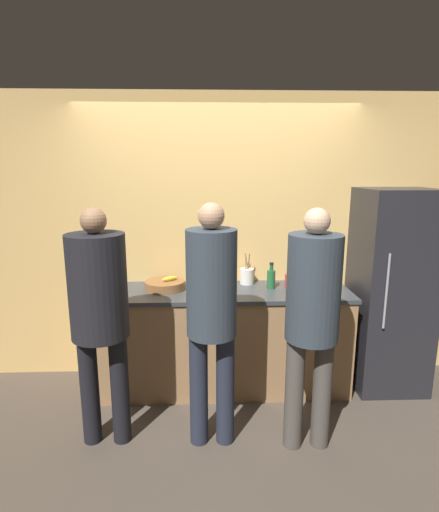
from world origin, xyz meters
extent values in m
plane|color=#4C4238|center=(0.00, 0.00, 0.00)|extent=(14.00, 14.00, 0.00)
cube|color=#E0B266|center=(0.00, 0.68, 1.30)|extent=(5.20, 0.06, 2.60)
cube|color=#9E754C|center=(0.00, 0.36, 0.44)|extent=(2.25, 0.63, 0.87)
cube|color=#383D42|center=(0.00, 0.36, 0.89)|extent=(2.28, 0.66, 0.03)
cube|color=#232328|center=(1.52, 0.35, 0.89)|extent=(0.61, 0.61, 1.78)
cylinder|color=#99999E|center=(1.34, 0.04, 0.98)|extent=(0.02, 0.02, 0.62)
cylinder|color=black|center=(-0.94, -0.38, 0.41)|extent=(0.13, 0.13, 0.81)
cylinder|color=black|center=(-0.73, -0.38, 0.41)|extent=(0.13, 0.13, 0.81)
cylinder|color=black|center=(-0.84, -0.38, 1.17)|extent=(0.39, 0.39, 0.71)
sphere|color=#936B4C|center=(-0.84, -0.38, 1.61)|extent=(0.17, 0.17, 0.17)
cylinder|color=#232838|center=(-0.17, -0.41, 0.42)|extent=(0.13, 0.13, 0.83)
cylinder|color=#232838|center=(0.02, -0.41, 0.42)|extent=(0.13, 0.13, 0.83)
cylinder|color=#333D47|center=(-0.07, -0.41, 1.20)|extent=(0.34, 0.34, 0.73)
sphere|color=tan|center=(-0.07, -0.41, 1.65)|extent=(0.17, 0.17, 0.17)
cylinder|color=#4C4742|center=(0.50, -0.48, 0.41)|extent=(0.13, 0.13, 0.82)
cylinder|color=#4C4742|center=(0.70, -0.48, 0.41)|extent=(0.13, 0.13, 0.82)
cylinder|color=#333D47|center=(0.60, -0.48, 1.17)|extent=(0.36, 0.36, 0.72)
sphere|color=#DBAD89|center=(0.60, -0.48, 1.62)|extent=(0.17, 0.17, 0.17)
cylinder|color=brown|center=(-0.47, 0.40, 0.95)|extent=(0.35, 0.35, 0.08)
ellipsoid|color=yellow|center=(-0.43, 0.40, 1.00)|extent=(0.15, 0.12, 0.04)
cylinder|color=silver|center=(0.26, 0.54, 0.98)|extent=(0.13, 0.13, 0.14)
cylinder|color=#99754C|center=(0.25, 0.54, 1.08)|extent=(0.01, 0.05, 0.22)
cylinder|color=#99754C|center=(0.28, 0.55, 1.08)|extent=(0.03, 0.04, 0.22)
cylinder|color=#99754C|center=(0.26, 0.53, 1.08)|extent=(0.05, 0.01, 0.22)
cylinder|color=#236033|center=(0.46, 0.39, 0.99)|extent=(0.07, 0.07, 0.16)
cylinder|color=#236033|center=(0.46, 0.39, 1.10)|extent=(0.03, 0.03, 0.05)
cylinder|color=black|center=(0.46, 0.39, 1.13)|extent=(0.04, 0.04, 0.02)
cylinder|color=red|center=(0.63, 0.42, 0.97)|extent=(0.07, 0.07, 0.12)
cylinder|color=red|center=(0.63, 0.42, 1.05)|extent=(0.03, 0.03, 0.04)
cylinder|color=black|center=(0.63, 0.42, 1.07)|extent=(0.04, 0.04, 0.01)
cylinder|color=silver|center=(-0.17, 0.50, 0.97)|extent=(0.07, 0.07, 0.12)
cylinder|color=silver|center=(-0.17, 0.50, 1.05)|extent=(0.03, 0.03, 0.04)
cylinder|color=black|center=(-0.17, 0.50, 1.07)|extent=(0.03, 0.03, 0.01)
cylinder|color=#335184|center=(0.78, 0.28, 0.96)|extent=(0.07, 0.07, 0.10)
camera|label=1|loc=(-0.11, -2.97, 1.94)|focal=28.00mm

